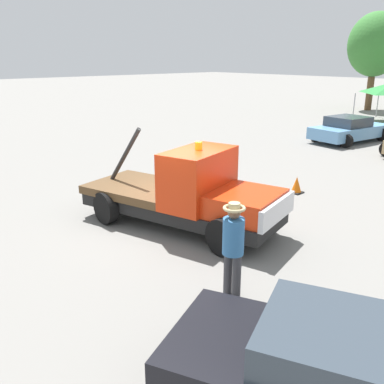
{
  "coord_description": "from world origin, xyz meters",
  "views": [
    {
      "loc": [
        8.2,
        -6.85,
        4.34
      ],
      "look_at": [
        0.5,
        0.0,
        1.05
      ],
      "focal_mm": 40.0,
      "sensor_mm": 36.0,
      "label": 1
    }
  ],
  "objects_px": {
    "foreground_car": "(364,383)",
    "person_near_truck": "(233,242)",
    "tree_left": "(375,45)",
    "parked_car_skyblue": "(349,129)",
    "tow_truck": "(190,195)",
    "traffic_cone": "(296,185)"
  },
  "relations": [
    {
      "from": "foreground_car",
      "to": "tree_left",
      "type": "relative_size",
      "value": 0.69
    },
    {
      "from": "tow_truck",
      "to": "tree_left",
      "type": "height_order",
      "value": "tree_left"
    },
    {
      "from": "person_near_truck",
      "to": "traffic_cone",
      "type": "distance_m",
      "value": 6.97
    },
    {
      "from": "tree_left",
      "to": "tow_truck",
      "type": "bearing_deg",
      "value": -71.56
    },
    {
      "from": "foreground_car",
      "to": "parked_car_skyblue",
      "type": "relative_size",
      "value": 1.13
    },
    {
      "from": "tow_truck",
      "to": "foreground_car",
      "type": "bearing_deg",
      "value": -38.84
    },
    {
      "from": "tree_left",
      "to": "traffic_cone",
      "type": "bearing_deg",
      "value": -68.07
    },
    {
      "from": "tow_truck",
      "to": "person_near_truck",
      "type": "distance_m",
      "value": 3.45
    },
    {
      "from": "tow_truck",
      "to": "foreground_car",
      "type": "distance_m",
      "value": 6.71
    },
    {
      "from": "tree_left",
      "to": "foreground_car",
      "type": "bearing_deg",
      "value": -63.25
    },
    {
      "from": "tow_truck",
      "to": "person_near_truck",
      "type": "height_order",
      "value": "tow_truck"
    },
    {
      "from": "tree_left",
      "to": "traffic_cone",
      "type": "relative_size",
      "value": 14.01
    },
    {
      "from": "parked_car_skyblue",
      "to": "traffic_cone",
      "type": "distance_m",
      "value": 10.1
    },
    {
      "from": "person_near_truck",
      "to": "traffic_cone",
      "type": "relative_size",
      "value": 3.38
    },
    {
      "from": "tow_truck",
      "to": "parked_car_skyblue",
      "type": "distance_m",
      "value": 14.51
    },
    {
      "from": "parked_car_skyblue",
      "to": "tree_left",
      "type": "relative_size",
      "value": 0.61
    },
    {
      "from": "foreground_car",
      "to": "person_near_truck",
      "type": "bearing_deg",
      "value": 136.54
    },
    {
      "from": "person_near_truck",
      "to": "tree_left",
      "type": "relative_size",
      "value": 0.24
    },
    {
      "from": "person_near_truck",
      "to": "tree_left",
      "type": "distance_m",
      "value": 32.49
    },
    {
      "from": "tow_truck",
      "to": "foreground_car",
      "type": "relative_size",
      "value": 1.09
    },
    {
      "from": "parked_car_skyblue",
      "to": "tree_left",
      "type": "distance_m",
      "value": 15.91
    },
    {
      "from": "person_near_truck",
      "to": "parked_car_skyblue",
      "type": "relative_size",
      "value": 0.4
    }
  ]
}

